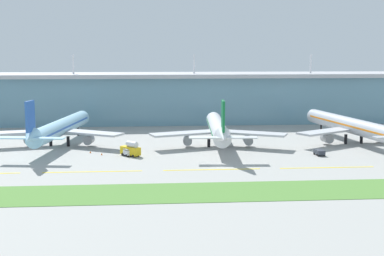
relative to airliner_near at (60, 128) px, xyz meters
name	(u,v)px	position (x,y,z in m)	size (l,w,h in m)	color
ground_plane	(220,167)	(53.20, -39.58, -6.45)	(600.00, 600.00, 0.00)	#9E9E99
terminal_building	(193,97)	(53.20, 60.82, 5.57)	(288.00, 34.00, 32.63)	#6693A8
airliner_near	(60,128)	(0.00, 0.00, 0.00)	(48.32, 66.19, 18.90)	#9ED1EA
airliner_middle	(218,129)	(56.58, -6.31, -0.01)	(48.70, 60.56, 18.90)	silver
airliner_far	(352,126)	(107.24, -3.47, 0.00)	(48.24, 70.73, 18.90)	#ADB2BC
taxiway_stripe_mid_west	(93,172)	(16.20, -43.39, -6.43)	(28.00, 0.70, 0.04)	yellow
taxiway_stripe_centre	(212,170)	(50.20, -43.39, -6.43)	(28.00, 0.70, 0.04)	yellow
taxiway_stripe_mid_east	(327,168)	(84.20, -43.39, -6.43)	(28.00, 0.70, 0.04)	yellow
grass_verge	(236,191)	(53.20, -67.32, -6.40)	(300.00, 18.00, 0.10)	#518438
baggage_cart	(127,152)	(24.93, -21.46, -5.19)	(3.39, 4.02, 2.48)	silver
fuel_truck	(131,149)	(26.16, -21.57, -4.19)	(6.97, 6.89, 4.95)	gold
pushback_tug	(319,152)	(87.79, -25.36, -5.35)	(2.80, 4.57, 1.85)	#333842
safety_cone_left_wingtip	(90,152)	(12.38, -15.47, -6.10)	(0.56, 0.56, 0.70)	orange
safety_cone_nose_front	(102,154)	(16.49, -19.20, -6.10)	(0.56, 0.56, 0.70)	orange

